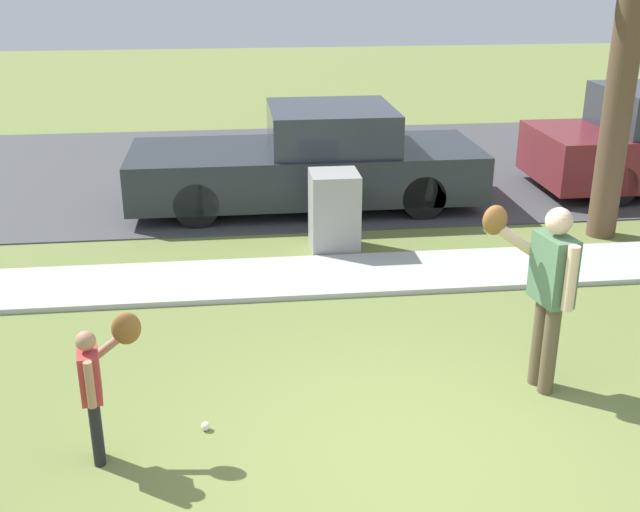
{
  "coord_description": "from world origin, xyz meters",
  "views": [
    {
      "loc": [
        -1.25,
        -4.88,
        3.62
      ],
      "look_at": [
        -0.46,
        1.78,
        1.0
      ],
      "focal_mm": 43.78,
      "sensor_mm": 36.0,
      "label": 1
    }
  ],
  "objects_px": {
    "baseball": "(206,426)",
    "street_tree_near": "(628,34)",
    "utility_cabinet": "(334,212)",
    "person_child": "(100,373)",
    "person_adult": "(546,280)",
    "parked_pickup_dark": "(311,162)"
  },
  "relations": [
    {
      "from": "baseball",
      "to": "street_tree_near",
      "type": "xyz_separation_m",
      "value": [
        5.29,
        4.09,
        2.62
      ]
    },
    {
      "from": "utility_cabinet",
      "to": "street_tree_near",
      "type": "relative_size",
      "value": 0.21
    },
    {
      "from": "person_child",
      "to": "baseball",
      "type": "height_order",
      "value": "person_child"
    },
    {
      "from": "person_child",
      "to": "baseball",
      "type": "distance_m",
      "value": 1.04
    },
    {
      "from": "person_child",
      "to": "street_tree_near",
      "type": "relative_size",
      "value": 0.23
    },
    {
      "from": "person_child",
      "to": "utility_cabinet",
      "type": "xyz_separation_m",
      "value": [
        2.32,
        4.23,
        -0.21
      ]
    },
    {
      "from": "baseball",
      "to": "street_tree_near",
      "type": "relative_size",
      "value": 0.01
    },
    {
      "from": "person_adult",
      "to": "utility_cabinet",
      "type": "bearing_deg",
      "value": -79.73
    },
    {
      "from": "utility_cabinet",
      "to": "street_tree_near",
      "type": "xyz_separation_m",
      "value": [
        3.71,
        0.12,
        2.14
      ]
    },
    {
      "from": "person_child",
      "to": "baseball",
      "type": "xyz_separation_m",
      "value": [
        0.73,
        0.26,
        -0.69
      ]
    },
    {
      "from": "baseball",
      "to": "utility_cabinet",
      "type": "height_order",
      "value": "utility_cabinet"
    },
    {
      "from": "baseball",
      "to": "parked_pickup_dark",
      "type": "xyz_separation_m",
      "value": [
        1.49,
        5.91,
        0.64
      ]
    },
    {
      "from": "person_adult",
      "to": "person_child",
      "type": "xyz_separation_m",
      "value": [
        -3.64,
        -0.61,
        -0.31
      ]
    },
    {
      "from": "person_adult",
      "to": "person_child",
      "type": "bearing_deg",
      "value": -0.27
    },
    {
      "from": "street_tree_near",
      "to": "person_child",
      "type": "bearing_deg",
      "value": -144.17
    },
    {
      "from": "baseball",
      "to": "parked_pickup_dark",
      "type": "bearing_deg",
      "value": 75.88
    },
    {
      "from": "person_child",
      "to": "baseball",
      "type": "relative_size",
      "value": 15.31
    },
    {
      "from": "person_child",
      "to": "utility_cabinet",
      "type": "height_order",
      "value": "person_child"
    },
    {
      "from": "person_adult",
      "to": "utility_cabinet",
      "type": "xyz_separation_m",
      "value": [
        -1.32,
        3.63,
        -0.52
      ]
    },
    {
      "from": "person_adult",
      "to": "utility_cabinet",
      "type": "distance_m",
      "value": 3.89
    },
    {
      "from": "person_adult",
      "to": "parked_pickup_dark",
      "type": "xyz_separation_m",
      "value": [
        -1.42,
        5.57,
        -0.36
      ]
    },
    {
      "from": "baseball",
      "to": "utility_cabinet",
      "type": "bearing_deg",
      "value": 68.23
    }
  ]
}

